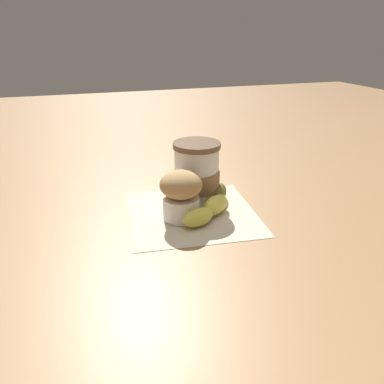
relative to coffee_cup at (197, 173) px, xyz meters
The scene contains 5 objects.
ground_plane 0.08m from the coffee_cup, 26.62° to the right, with size 3.00×3.00×0.00m, color #936D47.
paper_napkin 0.08m from the coffee_cup, 26.62° to the right, with size 0.23×0.23×0.00m, color beige.
coffee_cup is the anchor object (origin of this frame).
muffin 0.09m from the coffee_cup, 37.36° to the right, with size 0.07×0.07×0.09m.
banana 0.08m from the coffee_cup, ahead, with size 0.14×0.13×0.03m.
Camera 1 is at (0.58, -0.19, 0.31)m, focal length 35.00 mm.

